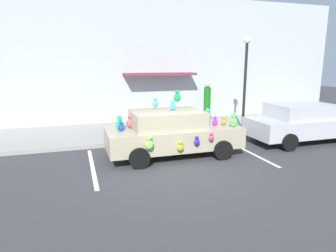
% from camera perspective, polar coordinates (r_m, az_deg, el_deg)
% --- Properties ---
extents(ground_plane, '(60.00, 60.00, 0.00)m').
position_cam_1_polar(ground_plane, '(8.82, 1.73, -8.43)').
color(ground_plane, '#38383A').
extents(sidewalk, '(24.00, 4.00, 0.15)m').
position_cam_1_polar(sidewalk, '(13.43, -5.37, -0.95)').
color(sidewalk, gray).
rests_on(sidewalk, ground).
extents(storefront_building, '(24.00, 1.25, 6.40)m').
position_cam_1_polar(storefront_building, '(15.19, -7.34, 12.37)').
color(storefront_building, '#B2B7C1').
rests_on(storefront_building, ground).
extents(parking_stripe_front, '(0.12, 3.60, 0.01)m').
position_cam_1_polar(parking_stripe_front, '(10.96, 15.06, -4.70)').
color(parking_stripe_front, silver).
rests_on(parking_stripe_front, ground).
extents(parking_stripe_rear, '(0.12, 3.60, 0.01)m').
position_cam_1_polar(parking_stripe_rear, '(9.32, -14.39, -7.65)').
color(parking_stripe_rear, silver).
rests_on(parking_stripe_rear, ground).
extents(plush_covered_car, '(4.46, 2.14, 2.19)m').
position_cam_1_polar(plush_covered_car, '(9.91, 0.75, -1.25)').
color(plush_covered_car, tan).
rests_on(plush_covered_car, ground).
extents(parked_sedan_behind, '(4.45, 2.04, 1.54)m').
position_cam_1_polar(parked_sedan_behind, '(12.81, 24.50, 0.64)').
color(parked_sedan_behind, '#B7B7BC').
rests_on(parked_sedan_behind, ground).
extents(teddy_bear_on_sidewalk, '(0.30, 0.25, 0.57)m').
position_cam_1_polar(teddy_bear_on_sidewalk, '(13.24, 7.15, 0.32)').
color(teddy_bear_on_sidewalk, pink).
rests_on(teddy_bear_on_sidewalk, sidewalk).
extents(street_lamp_post, '(0.28, 0.28, 4.02)m').
position_cam_1_polar(street_lamp_post, '(13.35, 14.72, 9.59)').
color(street_lamp_post, black).
rests_on(street_lamp_post, sidewalk).
extents(pedestrian_near_shopfront, '(0.36, 0.36, 1.94)m').
position_cam_1_polar(pedestrian_near_shopfront, '(15.90, 7.56, 4.65)').
color(pedestrian_near_shopfront, '#156615').
rests_on(pedestrian_near_shopfront, sidewalk).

